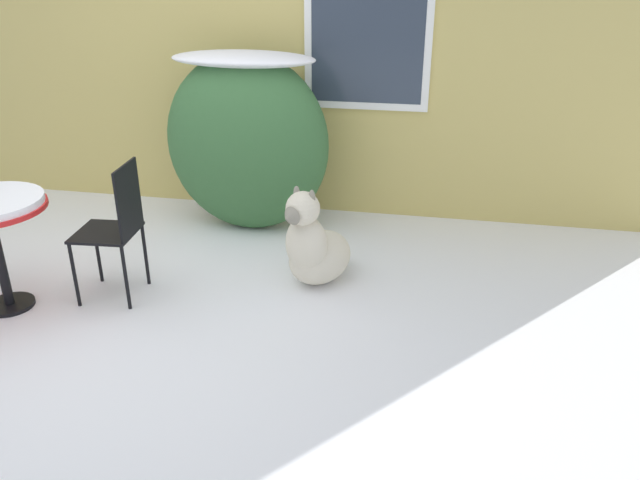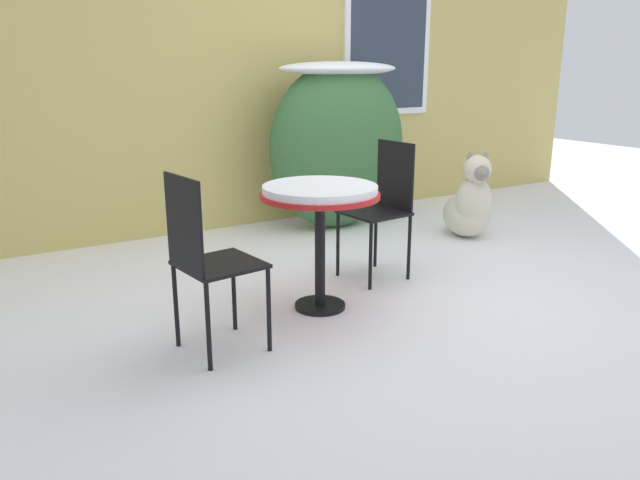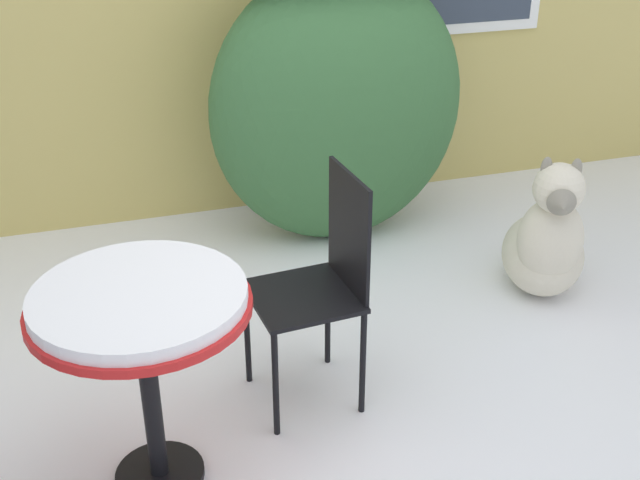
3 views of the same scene
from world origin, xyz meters
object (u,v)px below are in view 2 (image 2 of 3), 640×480
Objects in this scene: patio_table at (320,203)px; patio_chair_near_table at (382,203)px; dog at (469,206)px; patio_chair_far_side at (206,257)px.

patio_chair_near_table reaches higher than patio_table.
patio_chair_far_side is at bearing -135.50° from dog.
patio_table is 2.09m from dog.
patio_table is 0.81× the size of patio_chair_far_side.
dog is at bearing 20.00° from patio_table.
patio_chair_near_table is at bearing -77.41° from patio_chair_far_side.
patio_chair_near_table is at bearing 23.11° from patio_table.
patio_chair_far_side is 1.24× the size of dog.
dog is (1.93, 0.70, -0.38)m from patio_table.
dog is at bearing -77.86° from patio_chair_far_side.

